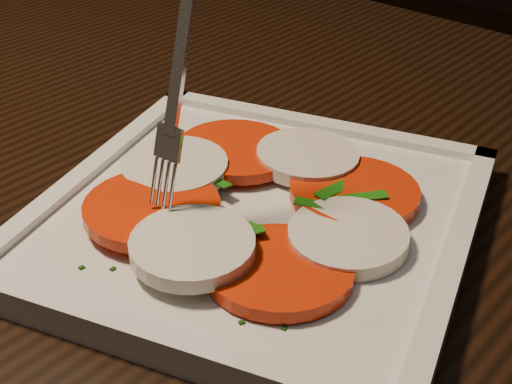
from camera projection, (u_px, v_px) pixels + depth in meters
table at (282, 275)px, 0.60m from camera, size 1.25×0.87×0.75m
plate at (256, 220)px, 0.48m from camera, size 0.34×0.34×0.01m
caprese_salad at (256, 200)px, 0.47m from camera, size 0.21×0.23×0.02m
fork at (186, 68)px, 0.42m from camera, size 0.02×0.06×0.17m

